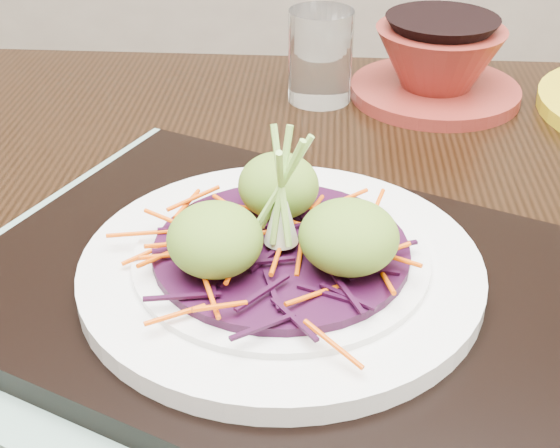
{
  "coord_description": "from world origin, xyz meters",
  "views": [
    {
      "loc": [
        0.03,
        -0.36,
        1.08
      ],
      "look_at": [
        0.05,
        0.05,
        0.82
      ],
      "focal_mm": 50.0,
      "sensor_mm": 36.0,
      "label": 1
    }
  ],
  "objects_px": {
    "white_plate": "(281,267)",
    "serving_tray": "(281,289)",
    "dining_table": "(290,385)",
    "terracotta_bowl_set": "(437,67)",
    "water_glass": "(320,56)"
  },
  "relations": [
    {
      "from": "white_plate",
      "to": "serving_tray",
      "type": "bearing_deg",
      "value": 33.69
    },
    {
      "from": "serving_tray",
      "to": "dining_table",
      "type": "bearing_deg",
      "value": 106.96
    },
    {
      "from": "serving_tray",
      "to": "terracotta_bowl_set",
      "type": "relative_size",
      "value": 2.1
    },
    {
      "from": "white_plate",
      "to": "terracotta_bowl_set",
      "type": "bearing_deg",
      "value": 63.3
    },
    {
      "from": "dining_table",
      "to": "serving_tray",
      "type": "xyz_separation_m",
      "value": [
        -0.01,
        -0.03,
        0.11
      ]
    },
    {
      "from": "terracotta_bowl_set",
      "to": "serving_tray",
      "type": "bearing_deg",
      "value": -116.7
    },
    {
      "from": "white_plate",
      "to": "water_glass",
      "type": "xyz_separation_m",
      "value": [
        0.05,
        0.32,
        0.02
      ]
    },
    {
      "from": "serving_tray",
      "to": "white_plate",
      "type": "height_order",
      "value": "white_plate"
    },
    {
      "from": "serving_tray",
      "to": "water_glass",
      "type": "relative_size",
      "value": 4.29
    },
    {
      "from": "water_glass",
      "to": "terracotta_bowl_set",
      "type": "relative_size",
      "value": 0.49
    },
    {
      "from": "dining_table",
      "to": "white_plate",
      "type": "bearing_deg",
      "value": -96.73
    },
    {
      "from": "dining_table",
      "to": "white_plate",
      "type": "xyz_separation_m",
      "value": [
        -0.01,
        -0.03,
        0.13
      ]
    },
    {
      "from": "terracotta_bowl_set",
      "to": "white_plate",
      "type": "bearing_deg",
      "value": -116.7
    },
    {
      "from": "serving_tray",
      "to": "terracotta_bowl_set",
      "type": "distance_m",
      "value": 0.36
    },
    {
      "from": "water_glass",
      "to": "dining_table",
      "type": "bearing_deg",
      "value": -98.18
    }
  ]
}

